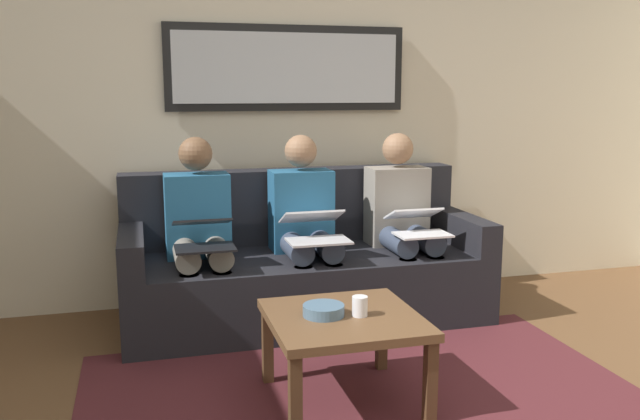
% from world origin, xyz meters
% --- Properties ---
extents(wall_rear, '(6.00, 0.12, 2.60)m').
position_xyz_m(wall_rear, '(0.00, -2.60, 1.30)').
color(wall_rear, beige).
rests_on(wall_rear, ground_plane).
extents(area_rug, '(2.60, 1.80, 0.01)m').
position_xyz_m(area_rug, '(0.00, -0.85, 0.00)').
color(area_rug, '#4C1E23').
rests_on(area_rug, ground_plane).
extents(couch, '(2.20, 0.90, 0.90)m').
position_xyz_m(couch, '(0.00, -2.12, 0.31)').
color(couch, black).
rests_on(couch, ground_plane).
extents(framed_mirror, '(1.59, 0.05, 0.55)m').
position_xyz_m(framed_mirror, '(0.00, -2.51, 1.55)').
color(framed_mirror, black).
extents(coffee_table, '(0.67, 0.67, 0.42)m').
position_xyz_m(coffee_table, '(0.11, -0.90, 0.36)').
color(coffee_table, brown).
rests_on(coffee_table, ground_plane).
extents(cup, '(0.07, 0.07, 0.09)m').
position_xyz_m(cup, '(0.04, -0.87, 0.46)').
color(cup, silver).
rests_on(cup, coffee_table).
extents(bowl, '(0.19, 0.19, 0.05)m').
position_xyz_m(bowl, '(0.20, -0.92, 0.44)').
color(bowl, slate).
rests_on(bowl, coffee_table).
extents(person_left, '(0.38, 0.58, 1.14)m').
position_xyz_m(person_left, '(-0.64, -2.05, 0.61)').
color(person_left, gray).
rests_on(person_left, couch).
extents(laptop_white, '(0.32, 0.35, 0.15)m').
position_xyz_m(laptop_white, '(-0.64, -1.81, 0.62)').
color(laptop_white, white).
extents(person_middle, '(0.38, 0.58, 1.14)m').
position_xyz_m(person_middle, '(0.00, -2.05, 0.61)').
color(person_middle, '#235B84').
rests_on(person_middle, couch).
extents(laptop_silver, '(0.35, 0.38, 0.17)m').
position_xyz_m(laptop_silver, '(0.00, -1.82, 0.63)').
color(laptop_silver, silver).
extents(person_right, '(0.38, 0.58, 1.14)m').
position_xyz_m(person_right, '(0.64, -2.05, 0.61)').
color(person_right, '#235B84').
rests_on(person_right, couch).
extents(laptop_black, '(0.32, 0.37, 0.16)m').
position_xyz_m(laptop_black, '(0.64, -1.81, 0.63)').
color(laptop_black, black).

